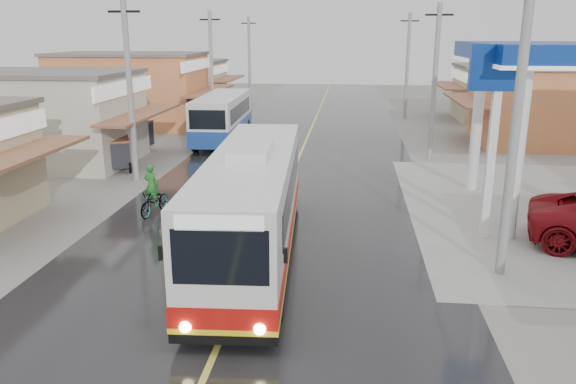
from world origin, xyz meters
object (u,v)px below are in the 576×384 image
object	(u,v)px
tricycle_far	(135,135)
coach_bus	(253,204)
tricycle_near	(116,152)
cyclist	(154,198)
second_bus	(222,117)

from	to	relation	value
tricycle_far	coach_bus	bearing A→B (deg)	-51.58
tricycle_near	cyclist	bearing A→B (deg)	-82.20
second_bus	tricycle_far	xyz separation A→B (m)	(-4.26, -3.50, -0.57)
cyclist	tricycle_far	xyz separation A→B (m)	(-4.90, 10.91, 0.33)
coach_bus	cyclist	distance (m)	5.77
coach_bus	tricycle_near	distance (m)	13.36
second_bus	tricycle_far	distance (m)	5.54
tricycle_far	second_bus	bearing A→B (deg)	45.43
second_bus	cyclist	distance (m)	14.45
tricycle_near	tricycle_far	distance (m)	4.37
cyclist	tricycle_near	xyz separation A→B (m)	(-4.20, 6.59, 0.26)
cyclist	tricycle_far	size ratio (longest dim) A/B	0.83
coach_bus	tricycle_near	world-z (taller)	coach_bus
cyclist	tricycle_far	world-z (taller)	cyclist
tricycle_near	coach_bus	bearing A→B (deg)	-74.84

